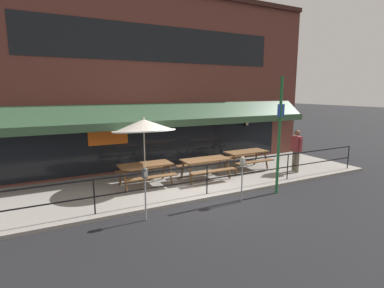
% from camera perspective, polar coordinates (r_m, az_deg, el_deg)
% --- Properties ---
extents(ground_plane, '(120.00, 120.00, 0.00)m').
position_cam_1_polar(ground_plane, '(9.49, 3.77, -10.54)').
color(ground_plane, black).
extents(patio_deck, '(15.00, 4.00, 0.10)m').
position_cam_1_polar(patio_deck, '(11.14, -1.61, -7.11)').
color(patio_deck, gray).
rests_on(patio_deck, ground).
extents(restaurant_building, '(15.00, 1.60, 7.40)m').
position_cam_1_polar(restaurant_building, '(12.69, -6.18, 11.53)').
color(restaurant_building, brown).
rests_on(restaurant_building, ground).
extents(patio_railing, '(13.84, 0.04, 0.97)m').
position_cam_1_polar(patio_railing, '(9.49, 2.88, -5.46)').
color(patio_railing, black).
rests_on(patio_railing, patio_deck).
extents(picnic_table_left, '(1.80, 1.42, 0.76)m').
position_cam_1_polar(picnic_table_left, '(10.46, -8.85, -4.62)').
color(picnic_table_left, brown).
rests_on(picnic_table_left, patio_deck).
extents(picnic_table_centre, '(1.80, 1.42, 0.76)m').
position_cam_1_polar(picnic_table_centre, '(11.11, 2.61, -3.64)').
color(picnic_table_centre, brown).
rests_on(picnic_table_centre, patio_deck).
extents(picnic_table_right, '(1.80, 1.42, 0.76)m').
position_cam_1_polar(picnic_table_right, '(12.71, 10.30, -2.05)').
color(picnic_table_right, brown).
rests_on(picnic_table_right, patio_deck).
extents(patio_umbrella_left, '(2.14, 2.14, 2.40)m').
position_cam_1_polar(patio_umbrella_left, '(10.25, -9.18, 3.46)').
color(patio_umbrella_left, '#B7B2A8').
rests_on(patio_umbrella_left, patio_deck).
extents(pedestrian_walking, '(0.30, 0.61, 1.71)m').
position_cam_1_polar(pedestrian_walking, '(12.73, 19.26, -0.82)').
color(pedestrian_walking, '#665B4C').
rests_on(pedestrian_walking, patio_deck).
extents(parking_meter_near, '(0.15, 0.16, 1.42)m').
position_cam_1_polar(parking_meter_near, '(7.77, -8.96, -6.40)').
color(parking_meter_near, gray).
rests_on(parking_meter_near, ground).
extents(parking_meter_far, '(0.15, 0.16, 1.42)m').
position_cam_1_polar(parking_meter_far, '(9.06, 9.58, -4.04)').
color(parking_meter_far, gray).
rests_on(parking_meter_far, ground).
extents(street_sign_pole, '(0.28, 0.09, 3.79)m').
position_cam_1_polar(street_sign_pole, '(9.99, 16.29, 1.70)').
color(street_sign_pole, '#1E6033').
rests_on(street_sign_pole, ground).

